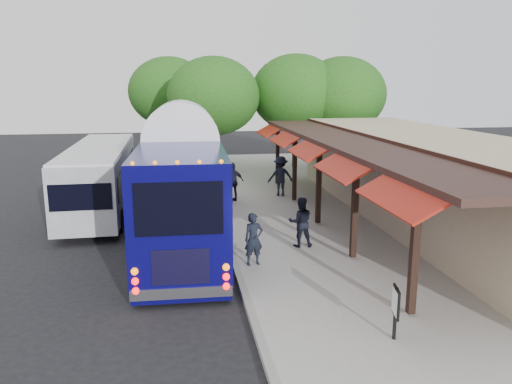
{
  "coord_description": "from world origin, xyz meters",
  "views": [
    {
      "loc": [
        -1.63,
        -14.33,
        5.61
      ],
      "look_at": [
        1.13,
        2.86,
        1.8
      ],
      "focal_mm": 35.0,
      "sensor_mm": 36.0,
      "label": 1
    }
  ],
  "objects_px": {
    "coach_bus": "(183,181)",
    "city_bus": "(100,175)",
    "sign_board": "(396,305)",
    "ped_c": "(233,182)",
    "ped_d": "(281,176)",
    "ped_a": "(254,239)",
    "ped_b": "(301,222)"
  },
  "relations": [
    {
      "from": "coach_bus",
      "to": "city_bus",
      "type": "relative_size",
      "value": 1.16
    },
    {
      "from": "city_bus",
      "to": "sign_board",
      "type": "bearing_deg",
      "value": -60.43
    },
    {
      "from": "ped_c",
      "to": "ped_d",
      "type": "distance_m",
      "value": 2.61
    },
    {
      "from": "ped_a",
      "to": "coach_bus",
      "type": "bearing_deg",
      "value": 109.27
    },
    {
      "from": "ped_b",
      "to": "ped_c",
      "type": "xyz_separation_m",
      "value": [
        -1.51,
        6.98,
        0.07
      ]
    },
    {
      "from": "coach_bus",
      "to": "ped_d",
      "type": "bearing_deg",
      "value": 50.93
    },
    {
      "from": "ped_c",
      "to": "ped_a",
      "type": "bearing_deg",
      "value": 66.68
    },
    {
      "from": "ped_d",
      "to": "coach_bus",
      "type": "bearing_deg",
      "value": 53.9
    },
    {
      "from": "ped_a",
      "to": "sign_board",
      "type": "xyz_separation_m",
      "value": [
        2.31,
        -5.02,
        -0.0
      ]
    },
    {
      "from": "coach_bus",
      "to": "city_bus",
      "type": "bearing_deg",
      "value": 128.64
    },
    {
      "from": "city_bus",
      "to": "ped_c",
      "type": "distance_m",
      "value": 6.0
    },
    {
      "from": "ped_d",
      "to": "ped_b",
      "type": "bearing_deg",
      "value": 87.62
    },
    {
      "from": "coach_bus",
      "to": "sign_board",
      "type": "distance_m",
      "value": 9.8
    },
    {
      "from": "city_bus",
      "to": "ped_c",
      "type": "bearing_deg",
      "value": -0.77
    },
    {
      "from": "coach_bus",
      "to": "sign_board",
      "type": "height_order",
      "value": "coach_bus"
    },
    {
      "from": "coach_bus",
      "to": "ped_a",
      "type": "bearing_deg",
      "value": -59.29
    },
    {
      "from": "ped_b",
      "to": "ped_a",
      "type": "bearing_deg",
      "value": 42.89
    },
    {
      "from": "sign_board",
      "to": "ped_c",
      "type": "bearing_deg",
      "value": 110.13
    },
    {
      "from": "ped_a",
      "to": "ped_d",
      "type": "relative_size",
      "value": 0.83
    },
    {
      "from": "ped_a",
      "to": "sign_board",
      "type": "bearing_deg",
      "value": -75.09
    },
    {
      "from": "ped_a",
      "to": "ped_c",
      "type": "height_order",
      "value": "ped_c"
    },
    {
      "from": "ped_a",
      "to": "sign_board",
      "type": "distance_m",
      "value": 5.52
    },
    {
      "from": "city_bus",
      "to": "ped_c",
      "type": "height_order",
      "value": "city_bus"
    },
    {
      "from": "city_bus",
      "to": "ped_b",
      "type": "height_order",
      "value": "city_bus"
    },
    {
      "from": "ped_a",
      "to": "ped_c",
      "type": "distance_m",
      "value": 8.47
    },
    {
      "from": "ped_a",
      "to": "ped_d",
      "type": "xyz_separation_m",
      "value": [
        2.8,
        9.33,
        0.17
      ]
    },
    {
      "from": "city_bus",
      "to": "sign_board",
      "type": "distance_m",
      "value": 15.64
    },
    {
      "from": "city_bus",
      "to": "ped_c",
      "type": "relative_size",
      "value": 5.85
    },
    {
      "from": "coach_bus",
      "to": "ped_b",
      "type": "bearing_deg",
      "value": -27.8
    },
    {
      "from": "city_bus",
      "to": "coach_bus",
      "type": "bearing_deg",
      "value": -53.98
    },
    {
      "from": "city_bus",
      "to": "ped_a",
      "type": "xyz_separation_m",
      "value": [
        5.64,
        -8.44,
        -0.64
      ]
    },
    {
      "from": "sign_board",
      "to": "ped_a",
      "type": "bearing_deg",
      "value": 126.54
    }
  ]
}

